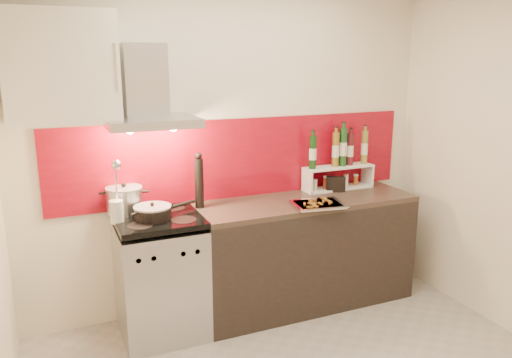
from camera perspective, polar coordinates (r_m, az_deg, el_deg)
name	(u,v)px	position (r m, az deg, el deg)	size (l,w,h in m)	color
back_wall	(234,149)	(4.01, -2.55, 3.49)	(3.40, 0.02, 2.60)	silver
backsplash	(240,158)	(4.03, -1.82, 2.40)	(3.00, 0.02, 0.64)	maroon
range_stove	(161,277)	(3.80, -10.83, -10.98)	(0.60, 0.60, 0.91)	#B7B7BA
counter	(304,251)	(4.19, 5.54, -8.24)	(1.80, 0.60, 0.90)	black
range_hood	(148,97)	(3.60, -12.28, 9.14)	(0.62, 0.50, 0.61)	#B7B7BA
upper_cabinet	(61,67)	(3.52, -21.42, 11.80)	(0.70, 0.35, 0.72)	white
stock_pot	(125,200)	(3.75, -14.80, -2.31)	(0.26, 0.26, 0.23)	#B7B7BA
saute_pan	(154,212)	(3.57, -11.63, -3.73)	(0.48, 0.30, 0.12)	black
utensil_jar	(117,204)	(3.54, -15.64, -2.81)	(0.10, 0.14, 0.45)	silver
pepper_mill	(199,181)	(3.77, -6.53, -0.26)	(0.07, 0.07, 0.42)	black
step_shelf	(340,163)	(4.34, 9.53, 1.83)	(0.63, 0.17, 0.53)	white
caddy_box	(336,185)	(4.29, 9.09, -0.63)	(0.16, 0.07, 0.13)	black
baking_tray	(318,204)	(3.86, 7.09, -2.86)	(0.43, 0.36, 0.03)	silver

